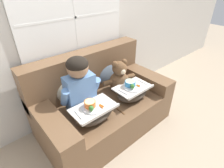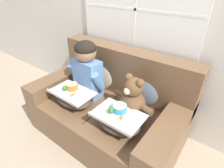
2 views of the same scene
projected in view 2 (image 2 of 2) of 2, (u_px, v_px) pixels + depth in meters
name	position (u px, v px, depth m)	size (l,w,h in m)	color
ground_plane	(107.00, 133.00, 2.08)	(14.00, 14.00, 0.00)	tan
wall_back_with_window	(138.00, 10.00, 1.77)	(8.00, 0.08, 2.60)	beige
couch	(110.00, 108.00, 1.96)	(1.60, 0.93, 0.95)	brown
throw_pillow_behind_child	(101.00, 72.00, 2.09)	(0.41, 0.20, 0.42)	#C1B293
throw_pillow_behind_teddy	(144.00, 88.00, 1.80)	(0.38, 0.18, 0.39)	slate
child_figure	(87.00, 67.00, 1.86)	(0.46, 0.23, 0.63)	#5B84BC
teddy_bear	(132.00, 99.00, 1.65)	(0.46, 0.33, 0.43)	brown
lap_tray_child	(73.00, 97.00, 1.84)	(0.46, 0.29, 0.23)	#473D33
lap_tray_teddy	(118.00, 120.00, 1.54)	(0.44, 0.30, 0.23)	#473D33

